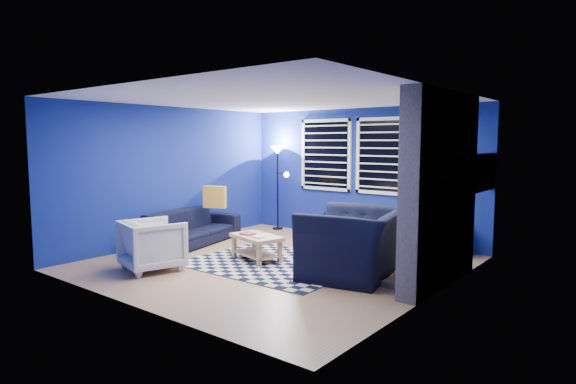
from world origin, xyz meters
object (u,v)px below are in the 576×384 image
object	(u,v)px
rocking_horse	(318,221)
cabinet	(446,238)
tv	(483,172)
coffee_table	(256,242)
sofa	(191,227)
armchair_big	(354,243)
floor_lamp	(278,161)
armchair_bent	(152,245)

from	to	relation	value
rocking_horse	cabinet	bearing A→B (deg)	-99.43
tv	cabinet	world-z (taller)	tv
tv	rocking_horse	bearing A→B (deg)	177.78
coffee_table	cabinet	distance (m)	3.17
coffee_table	sofa	bearing A→B (deg)	174.13
armchair_big	floor_lamp	xyz separation A→B (m)	(-3.11, 2.12, 0.98)
armchair_big	rocking_horse	world-z (taller)	armchair_big
sofa	floor_lamp	size ratio (longest dim) A/B	1.22
tv	coffee_table	size ratio (longest dim) A/B	1.05
rocking_horse	cabinet	xyz separation A→B (m)	(2.51, 0.13, -0.04)
coffee_table	cabinet	size ratio (longest dim) A/B	1.47
sofa	floor_lamp	bearing A→B (deg)	-21.50
tv	sofa	bearing A→B (deg)	-157.31
armchair_big	armchair_bent	bearing A→B (deg)	-71.02
cabinet	floor_lamp	size ratio (longest dim) A/B	0.37
rocking_horse	coffee_table	distance (m)	2.23
cabinet	floor_lamp	distance (m)	3.82
coffee_table	cabinet	world-z (taller)	cabinet
armchair_bent	rocking_horse	xyz separation A→B (m)	(0.48, 3.52, -0.07)
sofa	floor_lamp	distance (m)	2.45
coffee_table	floor_lamp	distance (m)	2.99
tv	sofa	world-z (taller)	tv
tv	coffee_table	distance (m)	3.64
tv	coffee_table	xyz separation A→B (m)	(-2.77, -2.08, -1.10)
armchair_bent	rocking_horse	world-z (taller)	armchair_bent
tv	sofa	size ratio (longest dim) A/B	0.46
armchair_big	coffee_table	world-z (taller)	armchair_big
floor_lamp	cabinet	bearing A→B (deg)	0.05
armchair_bent	cabinet	distance (m)	4.72
coffee_table	floor_lamp	size ratio (longest dim) A/B	0.54
armchair_bent	floor_lamp	xyz separation A→B (m)	(-0.64, 3.65, 1.08)
sofa	coffee_table	size ratio (longest dim) A/B	2.27
rocking_horse	armchair_big	bearing A→B (deg)	-147.31
armchair_bent	cabinet	world-z (taller)	armchair_bent
rocking_horse	tv	bearing A→B (deg)	-104.58
armchair_bent	rocking_horse	bearing A→B (deg)	-82.37
sofa	armchair_big	world-z (taller)	armchair_big
armchair_big	tv	bearing A→B (deg)	135.92
rocking_horse	cabinet	world-z (taller)	cabinet
armchair_bent	floor_lamp	distance (m)	3.86
tv	coffee_table	bearing A→B (deg)	-143.05
armchair_big	coffee_table	bearing A→B (deg)	-95.30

